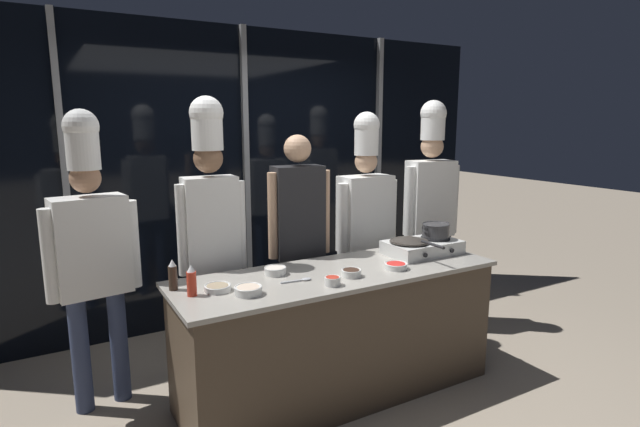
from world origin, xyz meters
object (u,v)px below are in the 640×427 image
at_px(frying_pan, 410,239).
at_px(chef_sous, 211,214).
at_px(chef_pastry, 430,195).
at_px(stock_pot, 436,230).
at_px(prep_bowl_bell_pepper, 396,266).
at_px(portable_stove, 422,247).
at_px(prep_bowl_onion, 275,270).
at_px(squeeze_bottle_soy, 173,275).
at_px(person_guest, 298,225).
at_px(prep_bowl_chili_flakes, 333,280).
at_px(prep_bowl_mushrooms, 218,287).
at_px(squeeze_bottle_chili, 192,281).
at_px(serving_spoon_slotted, 302,280).
at_px(prep_bowl_soy_glaze, 351,272).
at_px(chef_line, 365,213).
at_px(chef_head, 91,244).
at_px(prep_bowl_chicken, 248,290).

height_order(frying_pan, chef_sous, chef_sous).
bearing_deg(chef_pastry, stock_pot, 59.01).
xyz_separation_m(prep_bowl_bell_pepper, chef_pastry, (1.00, 0.79, 0.31)).
distance_m(portable_stove, prep_bowl_bell_pepper, 0.46).
xyz_separation_m(prep_bowl_bell_pepper, prep_bowl_onion, (-0.76, 0.29, 0.01)).
height_order(squeeze_bottle_soy, person_guest, person_guest).
distance_m(squeeze_bottle_soy, chef_sous, 0.60).
distance_m(prep_bowl_onion, prep_bowl_chili_flakes, 0.43).
height_order(frying_pan, stock_pot, stock_pot).
xyz_separation_m(portable_stove, frying_pan, (-0.13, -0.00, 0.08)).
distance_m(portable_stove, prep_bowl_mushrooms, 1.61).
relative_size(squeeze_bottle_chili, serving_spoon_slotted, 0.89).
xyz_separation_m(prep_bowl_soy_glaze, prep_bowl_onion, (-0.41, 0.28, 0.00)).
bearing_deg(chef_sous, stock_pot, 164.47).
height_order(frying_pan, squeeze_bottle_soy, squeeze_bottle_soy).
relative_size(prep_bowl_bell_pepper, serving_spoon_slotted, 0.76).
bearing_deg(prep_bowl_onion, prep_bowl_chili_flakes, -60.53).
relative_size(chef_sous, person_guest, 1.15).
bearing_deg(prep_bowl_bell_pepper, stock_pot, 21.12).
distance_m(prep_bowl_chili_flakes, chef_line, 1.24).
height_order(squeeze_bottle_soy, prep_bowl_chili_flakes, squeeze_bottle_soy).
distance_m(prep_bowl_soy_glaze, chef_sous, 1.04).
xyz_separation_m(stock_pot, chef_head, (-2.34, 0.59, 0.06)).
bearing_deg(prep_bowl_soy_glaze, prep_bowl_chili_flakes, -154.56).
bearing_deg(prep_bowl_soy_glaze, stock_pot, 12.36).
bearing_deg(person_guest, prep_bowl_chili_flakes, 82.79).
xyz_separation_m(prep_bowl_chili_flakes, chef_line, (0.85, 0.88, 0.20)).
distance_m(prep_bowl_onion, serving_spoon_slotted, 0.22).
distance_m(prep_bowl_chicken, person_guest, 0.97).
bearing_deg(prep_bowl_soy_glaze, prep_bowl_bell_pepper, -2.09).
bearing_deg(portable_stove, person_guest, 148.31).
bearing_deg(portable_stove, chef_pastry, 44.71).
bearing_deg(prep_bowl_chili_flakes, serving_spoon_slotted, 126.36).
xyz_separation_m(squeeze_bottle_soy, chef_head, (-0.39, 0.48, 0.14)).
xyz_separation_m(chef_head, person_guest, (1.42, -0.10, -0.01)).
distance_m(prep_bowl_bell_pepper, serving_spoon_slotted, 0.68).
bearing_deg(chef_sous, squeeze_bottle_soy, 49.01).
xyz_separation_m(prep_bowl_chicken, prep_bowl_bell_pepper, (1.06, -0.02, -0.01)).
relative_size(squeeze_bottle_soy, prep_bowl_onion, 1.30).
distance_m(squeeze_bottle_chili, person_guest, 1.11).
height_order(stock_pot, serving_spoon_slotted, stock_pot).
xyz_separation_m(stock_pot, prep_bowl_soy_glaze, (-0.90, -0.20, -0.14)).
bearing_deg(chef_sous, prep_bowl_chicken, 91.32).
relative_size(prep_bowl_chili_flakes, chef_line, 0.05).
xyz_separation_m(stock_pot, chef_sous, (-1.59, 0.50, 0.19)).
distance_m(portable_stove, prep_bowl_chicken, 1.48).
bearing_deg(chef_head, frying_pan, 155.70).
relative_size(stock_pot, prep_bowl_soy_glaze, 1.77).
bearing_deg(prep_bowl_chili_flakes, chef_sous, 122.26).
xyz_separation_m(portable_stove, serving_spoon_slotted, (-1.09, -0.12, -0.05)).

